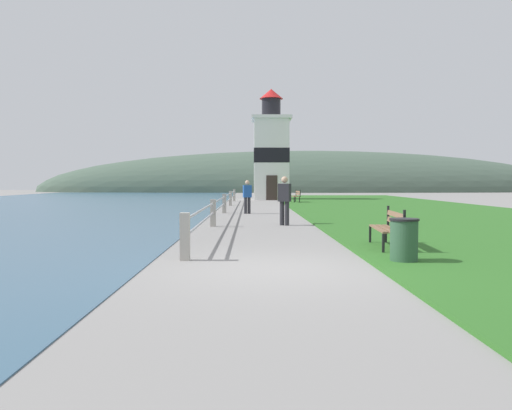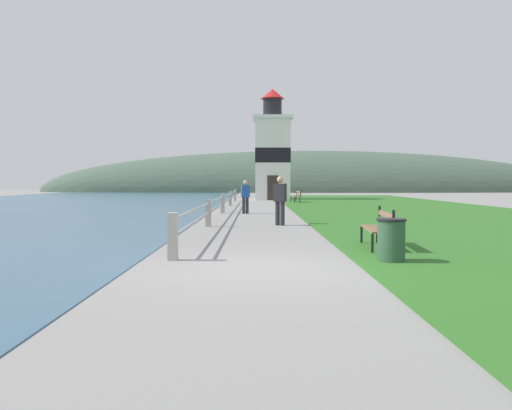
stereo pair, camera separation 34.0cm
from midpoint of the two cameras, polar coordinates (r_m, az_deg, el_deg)
The scene contains 10 objects.
ground_plane at distance 8.70m, azimuth 1.00°, elevation -7.35°, with size 160.00×160.00×0.00m, color gray.
grass_verge at distance 27.26m, azimuth 16.50°, elevation -0.52°, with size 12.00×52.34×0.06m.
seawall_railing at distance 23.96m, azimuth -4.05°, elevation 0.40°, with size 0.18×28.84×0.92m.
park_bench_near at distance 11.41m, azimuth 14.13°, elevation -2.31°, with size 0.61×1.77×0.94m.
park_bench_midway at distance 35.25m, azimuth 4.32°, elevation 1.11°, with size 0.62×1.65×0.94m.
lighthouse at distance 41.69m, azimuth 1.51°, elevation 6.02°, with size 3.26×3.26×9.16m.
person_strolling at distance 23.44m, azimuth -1.42°, elevation 1.08°, with size 0.43×0.31×1.57m.
person_by_railing at distance 17.21m, azimuth 2.71°, elevation 0.70°, with size 0.47×0.39×1.69m.
trash_bin at distance 9.54m, azimuth 15.57°, elevation -3.99°, with size 0.54×0.54×0.84m.
distant_hillside at distance 73.93m, azimuth 5.79°, elevation 1.53°, with size 80.00×16.00×12.00m.
Camera 1 is at (-0.41, -8.56, 1.52)m, focal length 35.00 mm.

